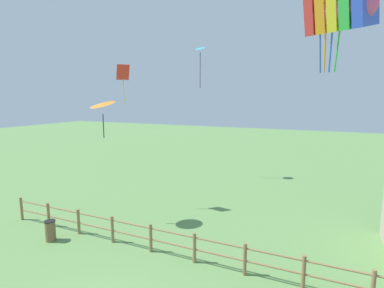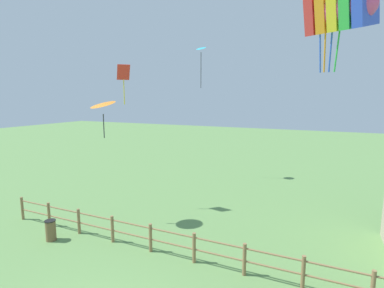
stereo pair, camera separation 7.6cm
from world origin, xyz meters
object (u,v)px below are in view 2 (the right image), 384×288
(kite_orange_delta, at_px, (103,104))
(trash_bin, at_px, (51,230))
(kite_red_diamond, at_px, (124,76))
(kite_rainbow_parafoil, at_px, (340,10))
(kite_cyan_delta, at_px, (201,51))

(kite_orange_delta, bearing_deg, trash_bin, -109.38)
(kite_red_diamond, bearing_deg, kite_orange_delta, -80.27)
(trash_bin, bearing_deg, kite_orange_delta, 70.62)
(trash_bin, xyz_separation_m, kite_rainbow_parafoil, (11.47, 3.00, 9.05))
(kite_cyan_delta, distance_m, kite_red_diamond, 8.74)
(trash_bin, height_order, kite_cyan_delta, kite_cyan_delta)
(trash_bin, height_order, kite_rainbow_parafoil, kite_rainbow_parafoil)
(kite_cyan_delta, height_order, kite_orange_delta, kite_cyan_delta)
(kite_cyan_delta, bearing_deg, kite_orange_delta, -94.38)
(kite_red_diamond, bearing_deg, kite_cyan_delta, 81.84)
(trash_bin, xyz_separation_m, kite_cyan_delta, (1.78, 13.32, 9.67))
(kite_orange_delta, height_order, kite_red_diamond, kite_red_diamond)
(kite_rainbow_parafoil, bearing_deg, kite_orange_delta, -178.71)
(kite_rainbow_parafoil, distance_m, kite_red_diamond, 11.21)
(kite_cyan_delta, relative_size, kite_orange_delta, 1.67)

